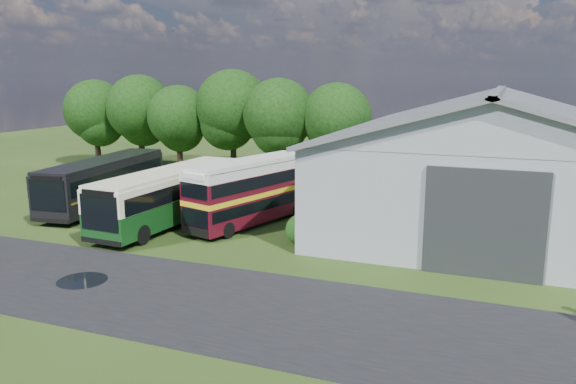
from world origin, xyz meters
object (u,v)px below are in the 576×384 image
at_px(storage_shed, 494,153).
at_px(bus_dark_single, 105,181).
at_px(bus_green_single, 170,195).
at_px(bus_maroon_double, 251,192).

xyz_separation_m(storage_shed, bus_dark_single, (-25.15, -6.69, -2.39)).
height_order(bus_green_single, bus_dark_single, bus_green_single).
distance_m(bus_green_single, bus_maroon_double, 4.99).
bearing_deg(bus_green_single, bus_dark_single, 163.95).
xyz_separation_m(bus_maroon_double, bus_dark_single, (-11.49, 0.58, -0.23)).
relative_size(storage_shed, bus_green_single, 2.02).
bearing_deg(bus_maroon_double, storage_shed, 44.65).
distance_m(storage_shed, bus_green_single, 20.57).
height_order(bus_green_single, bus_maroon_double, bus_maroon_double).
height_order(storage_shed, bus_green_single, storage_shed).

